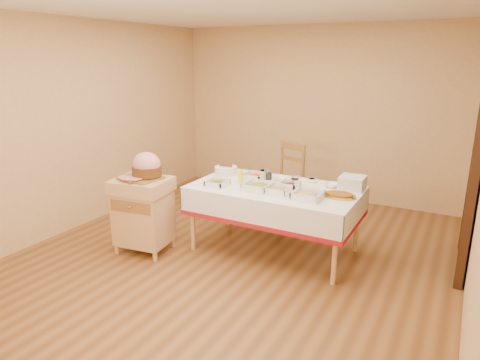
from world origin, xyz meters
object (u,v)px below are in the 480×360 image
Objects in this scene: mustard_bottle at (241,177)px; dining_table at (275,201)px; preserve_jar_left at (268,175)px; bread_basket at (226,170)px; plate_stack at (352,183)px; butcher_cart at (143,210)px; preserve_jar_right at (295,180)px; brass_platter at (340,195)px; ham_on_board at (146,168)px; dining_chair at (284,181)px.

dining_table is at bearing 10.18° from mustard_bottle.
mustard_bottle reaches higher than preserve_jar_left.
mustard_bottle is 0.64× the size of bread_basket.
butcher_cart is at bearing -153.77° from plate_stack.
preserve_jar_right is 0.90m from bread_basket.
dining_table is 7.06× the size of plate_stack.
bread_basket is at bearing 178.81° from preserve_jar_right.
butcher_cart is 7.09× the size of preserve_jar_right.
preserve_jar_left is at bearing 129.01° from dining_table.
brass_platter is (1.46, -0.21, -0.03)m from bread_basket.
preserve_jar_left is at bearing 40.11° from butcher_cart.
plate_stack is at bearing 26.23° from butcher_cart.
plate_stack reaches higher than dining_table.
plate_stack is (0.76, 0.33, 0.23)m from dining_table.
ham_on_board reaches higher than mustard_bottle.
ham_on_board is at bearing -119.41° from dining_chair.
bread_basket is at bearing 142.85° from mustard_bottle.
preserve_jar_left is (-0.19, 0.24, 0.21)m from dining_table.
dining_table is 1.06m from dining_chair.
plate_stack is at bearing 5.09° from preserve_jar_left.
butcher_cart is at bearing -122.37° from bread_basket.
brass_platter reaches higher than dining_table.
plate_stack reaches higher than preserve_jar_right.
preserve_jar_right reaches higher than preserve_jar_left.
preserve_jar_left is at bearing -81.03° from dining_chair.
bread_basket is at bearing 57.63° from butcher_cart.
preserve_jar_left reaches higher than dining_table.
preserve_jar_left is (0.12, -0.77, 0.28)m from dining_chair.
preserve_jar_left is (1.10, 0.93, 0.33)m from butcher_cart.
bread_basket is (-0.74, 0.19, 0.21)m from dining_table.
preserve_jar_right is at bearing 47.88° from dining_table.
dining_chair reaches higher than brass_platter.
dining_table is at bearing -156.82° from plate_stack.
butcher_cart is at bearing -161.54° from brass_platter.
bread_basket reaches higher than dining_table.
dining_table is 0.38m from preserve_jar_left.
preserve_jar_right is at bearing 161.37° from brass_platter.
dining_table is 0.46m from mustard_bottle.
dining_table is 1.46m from ham_on_board.
brass_platter is (0.56, -0.19, -0.03)m from preserve_jar_right.
bread_basket is (-0.90, 0.02, -0.00)m from preserve_jar_right.
dining_chair is 3.84× the size of bread_basket.
dining_chair is 1.48m from brass_platter.
dining_chair is at bearing 107.41° from dining_table.
mustard_bottle is 0.53× the size of brass_platter.
ham_on_board is at bearing -149.59° from preserve_jar_right.
butcher_cart is at bearing -139.89° from preserve_jar_left.
dining_table is 4.04× the size of ham_on_board.
dining_table is at bearing -72.59° from dining_chair.
preserve_jar_right is (0.35, -0.07, 0.00)m from preserve_jar_left.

